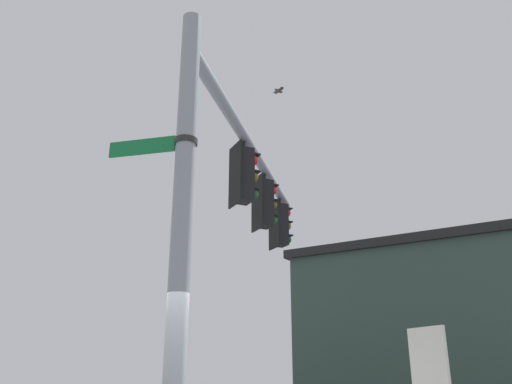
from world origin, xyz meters
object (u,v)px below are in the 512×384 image
object	(u,v)px
traffic_light_nearest_pole	(244,175)
bird_flying	(279,91)
traffic_light_mid_outer	(281,225)
street_name_sign	(165,144)
traffic_light_mid_inner	(265,204)

from	to	relation	value
traffic_light_nearest_pole	bird_flying	distance (m)	5.59
traffic_light_mid_outer	street_name_sign	world-z (taller)	traffic_light_mid_outer
traffic_light_nearest_pole	traffic_light_mid_inner	world-z (taller)	same
traffic_light_nearest_pole	traffic_light_mid_outer	xyz separation A→B (m)	(-2.67, 2.23, 0.00)
street_name_sign	traffic_light_mid_inner	bearing A→B (deg)	136.26
street_name_sign	bird_flying	world-z (taller)	bird_flying
traffic_light_mid_inner	traffic_light_mid_outer	distance (m)	1.74
traffic_light_mid_inner	street_name_sign	xyz separation A→B (m)	(3.36, -3.21, -0.63)
bird_flying	street_name_sign	bearing A→B (deg)	-41.94
traffic_light_nearest_pole	bird_flying	bearing A→B (deg)	141.17
traffic_light_nearest_pole	bird_flying	xyz separation A→B (m)	(-3.00, 2.41, 4.06)
traffic_light_nearest_pole	street_name_sign	world-z (taller)	traffic_light_nearest_pole
traffic_light_mid_inner	traffic_light_mid_outer	size ratio (longest dim) A/B	1.00
street_name_sign	bird_flying	distance (m)	8.22
traffic_light_nearest_pole	traffic_light_mid_inner	bearing A→B (deg)	140.12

